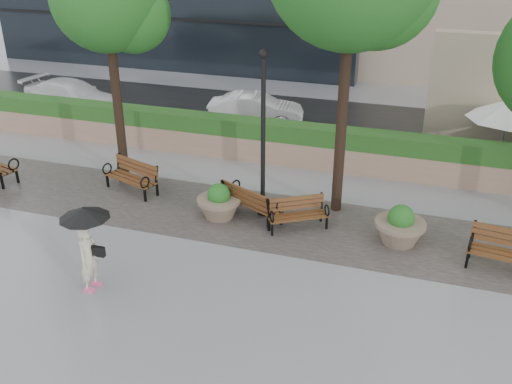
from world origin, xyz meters
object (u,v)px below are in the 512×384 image
(lamppost, at_px, (263,146))
(car_left, at_px, (73,96))
(planter_left, at_px, (219,204))
(pedestrian, at_px, (87,241))
(car_right, at_px, (256,109))
(planter_right, at_px, (400,229))
(bench_1, at_px, (132,183))
(bench_2, at_px, (252,208))
(bench_3, at_px, (297,220))
(bench_4, at_px, (509,261))

(lamppost, height_order, car_left, lamppost)
(planter_left, bearing_deg, pedestrian, -110.19)
(car_right, bearing_deg, planter_right, -151.73)
(bench_1, distance_m, car_right, 7.09)
(bench_2, height_order, planter_left, planter_left)
(lamppost, xyz_separation_m, car_right, (-2.50, 7.08, -1.38))
(bench_1, relative_size, planter_right, 1.47)
(bench_2, height_order, bench_3, bench_2)
(planter_left, bearing_deg, bench_4, -3.36)
(bench_3, height_order, pedestrian, pedestrian)
(planter_left, bearing_deg, car_right, 100.76)
(bench_4, distance_m, planter_right, 2.53)
(car_right, bearing_deg, lamppost, -171.64)
(pedestrian, bearing_deg, car_right, 4.79)
(bench_4, distance_m, car_right, 11.80)
(planter_right, xyz_separation_m, lamppost, (-3.66, 0.43, 1.57))
(bench_4, relative_size, planter_right, 1.52)
(planter_right, distance_m, pedestrian, 7.36)
(car_left, xyz_separation_m, car_right, (7.69, 0.78, -0.04))
(bench_2, relative_size, bench_4, 0.99)
(bench_1, height_order, car_left, car_left)
(lamppost, relative_size, car_left, 1.01)
(bench_4, distance_m, planter_left, 7.20)
(lamppost, xyz_separation_m, pedestrian, (-2.48, -4.41, -0.80))
(bench_2, distance_m, planter_right, 3.88)
(bench_1, height_order, pedestrian, pedestrian)
(planter_left, bearing_deg, car_left, 143.22)
(planter_right, distance_m, car_left, 15.40)
(bench_4, height_order, car_left, car_left)
(bench_1, bearing_deg, pedestrian, -51.76)
(planter_left, bearing_deg, lamppost, 26.95)
(planter_right, bearing_deg, bench_1, 175.50)
(bench_1, bearing_deg, lamppost, 16.56)
(pedestrian, bearing_deg, bench_1, 23.88)
(bench_2, relative_size, car_right, 0.51)
(bench_2, height_order, car_left, car_left)
(bench_3, xyz_separation_m, car_right, (-3.59, 7.57, 0.36))
(bench_1, height_order, bench_3, bench_1)
(planter_right, bearing_deg, bench_3, -178.71)
(bench_3, xyz_separation_m, bench_4, (5.05, -0.47, 0.04))
(bench_2, xyz_separation_m, planter_left, (-0.84, -0.25, 0.11))
(bench_2, bearing_deg, bench_3, -163.74)
(bench_4, distance_m, lamppost, 6.44)
(bench_3, distance_m, pedestrian, 5.38)
(bench_4, height_order, pedestrian, pedestrian)
(pedestrian, bearing_deg, planter_right, -52.39)
(car_left, distance_m, car_right, 7.73)
(lamppost, bearing_deg, car_left, 148.30)
(bench_3, relative_size, pedestrian, 0.83)
(bench_1, relative_size, car_left, 0.41)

